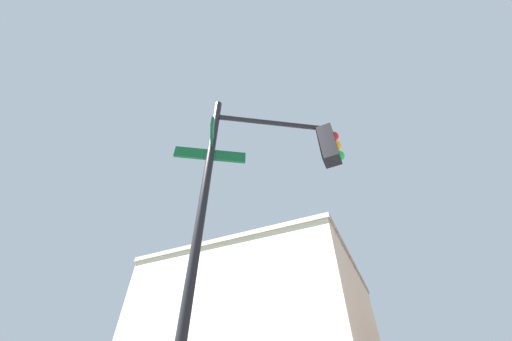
{
  "coord_description": "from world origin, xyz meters",
  "views": [
    {
      "loc": [
        -5.41,
        -9.3,
        1.08
      ],
      "look_at": [
        -6.54,
        -6.98,
        3.32
      ],
      "focal_mm": 18.49,
      "sensor_mm": 36.0,
      "label": 1
    }
  ],
  "objects": [
    {
      "name": "traffic_signal_near",
      "position": [
        -6.55,
        -6.43,
        3.75
      ],
      "size": [
        2.36,
        1.72,
        5.33
      ],
      "color": "black",
      "rests_on": "ground_plane"
    },
    {
      "name": "building_stucco",
      "position": [
        -17.28,
        18.07,
        5.72
      ],
      "size": [
        18.86,
        20.44,
        11.43
      ],
      "color": "beige",
      "rests_on": "ground_plane"
    }
  ]
}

